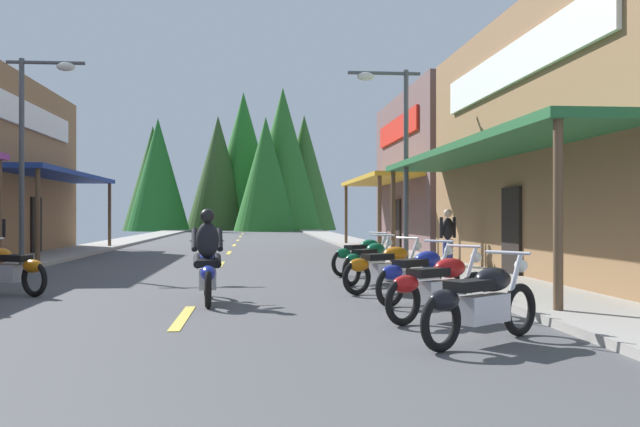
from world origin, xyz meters
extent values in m
cube|color=#4C4C4F|center=(0.00, 24.72, -0.05)|extent=(9.73, 79.44, 0.10)
cube|color=#9E9991|center=(-5.88, 24.72, 0.06)|extent=(2.02, 79.44, 0.12)
cube|color=#9E9991|center=(5.88, 24.72, 0.06)|extent=(2.02, 79.44, 0.12)
cube|color=#E0C64C|center=(0.00, 8.90, 0.01)|extent=(0.16, 2.40, 0.01)
cube|color=#E0C64C|center=(0.00, 14.42, 0.01)|extent=(0.16, 2.40, 0.01)
cube|color=#E0C64C|center=(0.00, 19.66, 0.01)|extent=(0.16, 2.40, 0.01)
cube|color=#E0C64C|center=(0.00, 25.99, 0.01)|extent=(0.16, 2.40, 0.01)
cube|color=#E0C64C|center=(0.00, 32.62, 0.01)|extent=(0.16, 2.40, 0.01)
cube|color=#E0C64C|center=(0.00, 39.11, 0.01)|extent=(0.16, 2.40, 0.01)
cube|color=#E0C64C|center=(0.00, 45.95, 0.01)|extent=(0.16, 2.40, 0.01)
cube|color=#E0C64C|center=(0.00, 52.94, 0.01)|extent=(0.16, 2.40, 0.01)
cube|color=navy|center=(-5.99, 24.92, 2.90)|extent=(1.80, 10.49, 0.16)
cylinder|color=brown|center=(-5.29, 19.87, 1.41)|extent=(0.14, 0.14, 2.82)
cylinder|color=brown|center=(-5.29, 29.96, 1.41)|extent=(0.14, 0.14, 2.82)
cube|color=white|center=(-6.83, 24.92, 4.91)|extent=(0.10, 8.16, 0.90)
cube|color=black|center=(-6.85, 24.92, 1.05)|extent=(0.08, 1.10, 2.10)
cube|color=#236033|center=(5.99, 14.38, 2.90)|extent=(1.80, 12.43, 0.16)
cylinder|color=brown|center=(5.29, 8.36, 1.41)|extent=(0.14, 0.14, 2.82)
cylinder|color=brown|center=(5.29, 20.39, 1.41)|extent=(0.14, 0.14, 2.82)
cube|color=white|center=(6.83, 14.38, 4.90)|extent=(0.10, 9.67, 0.90)
cube|color=black|center=(6.85, 14.38, 1.05)|extent=(0.08, 1.10, 2.10)
cube|color=brown|center=(10.04, 27.36, 3.20)|extent=(6.29, 10.56, 6.41)
cube|color=gold|center=(5.99, 27.36, 2.90)|extent=(1.80, 9.50, 0.16)
cylinder|color=brown|center=(5.29, 22.81, 1.41)|extent=(0.14, 0.14, 2.82)
cylinder|color=brown|center=(5.29, 31.91, 1.41)|extent=(0.14, 0.14, 2.82)
cube|color=red|center=(6.83, 27.36, 5.00)|extent=(0.10, 7.39, 0.90)
cube|color=black|center=(6.85, 27.36, 1.05)|extent=(0.08, 1.10, 2.10)
cylinder|color=#474C51|center=(-5.27, 18.39, 2.84)|extent=(0.14, 0.14, 5.69)
cylinder|color=#474C51|center=(-4.63, 18.39, 5.59)|extent=(2.06, 0.10, 0.10)
ellipsoid|color=silver|center=(-4.11, 18.39, 5.49)|extent=(0.50, 0.30, 0.24)
cylinder|color=#474C51|center=(5.27, 18.38, 2.78)|extent=(0.14, 0.14, 5.57)
cylinder|color=#474C51|center=(4.63, 18.38, 5.47)|extent=(2.06, 0.10, 0.10)
ellipsoid|color=silver|center=(4.11, 18.38, 5.37)|extent=(0.50, 0.30, 0.24)
torus|color=black|center=(4.21, 7.02, 0.32)|extent=(0.57, 0.46, 0.64)
torus|color=black|center=(3.00, 6.13, 0.32)|extent=(0.57, 0.46, 0.64)
cube|color=silver|center=(3.61, 6.57, 0.40)|extent=(0.73, 0.64, 0.32)
ellipsoid|color=black|center=(3.77, 6.69, 0.72)|extent=(0.64, 0.59, 0.28)
cube|color=black|center=(3.41, 6.42, 0.68)|extent=(0.65, 0.58, 0.12)
ellipsoid|color=black|center=(3.04, 6.16, 0.55)|extent=(0.50, 0.45, 0.24)
cylinder|color=silver|center=(4.11, 6.94, 0.65)|extent=(0.33, 0.27, 0.71)
cylinder|color=silver|center=(4.01, 6.87, 1.02)|extent=(0.39, 0.51, 0.04)
sphere|color=white|center=(4.23, 7.04, 0.85)|extent=(0.16, 0.16, 0.16)
torus|color=black|center=(4.21, 8.76, 0.32)|extent=(0.59, 0.44, 0.64)
torus|color=black|center=(2.97, 7.92, 0.32)|extent=(0.59, 0.44, 0.64)
cube|color=silver|center=(3.59, 8.34, 0.40)|extent=(0.74, 0.63, 0.32)
ellipsoid|color=#A51414|center=(3.75, 8.45, 0.72)|extent=(0.64, 0.58, 0.28)
cube|color=black|center=(3.38, 8.20, 0.68)|extent=(0.65, 0.57, 0.12)
ellipsoid|color=#A51414|center=(3.01, 7.95, 0.55)|extent=(0.50, 0.45, 0.24)
cylinder|color=silver|center=(4.10, 8.69, 0.65)|extent=(0.34, 0.26, 0.71)
cylinder|color=silver|center=(4.00, 8.62, 1.02)|extent=(0.37, 0.52, 0.04)
sphere|color=white|center=(4.23, 8.78, 0.85)|extent=(0.16, 0.16, 0.16)
torus|color=black|center=(4.34, 10.68, 0.32)|extent=(0.57, 0.47, 0.64)
torus|color=black|center=(3.15, 9.77, 0.32)|extent=(0.57, 0.47, 0.64)
cube|color=silver|center=(3.75, 10.23, 0.40)|extent=(0.73, 0.65, 0.32)
ellipsoid|color=navy|center=(3.90, 10.35, 0.72)|extent=(0.64, 0.59, 0.28)
cube|color=black|center=(3.55, 10.07, 0.68)|extent=(0.65, 0.59, 0.12)
ellipsoid|color=navy|center=(3.19, 9.80, 0.55)|extent=(0.50, 0.46, 0.24)
cylinder|color=silver|center=(4.24, 10.60, 0.65)|extent=(0.33, 0.27, 0.71)
cylinder|color=silver|center=(4.14, 10.53, 1.02)|extent=(0.40, 0.50, 0.04)
sphere|color=white|center=(4.36, 10.70, 0.85)|extent=(0.16, 0.16, 0.16)
torus|color=black|center=(4.16, 12.26, 0.32)|extent=(0.60, 0.41, 0.64)
torus|color=black|center=(2.87, 11.49, 0.32)|extent=(0.60, 0.41, 0.64)
cube|color=silver|center=(3.51, 11.87, 0.40)|extent=(0.74, 0.60, 0.32)
ellipsoid|color=#BF660C|center=(3.68, 11.97, 0.72)|extent=(0.64, 0.56, 0.28)
cube|color=black|center=(3.30, 11.74, 0.68)|extent=(0.66, 0.55, 0.12)
ellipsoid|color=#BF660C|center=(2.91, 11.51, 0.55)|extent=(0.50, 0.43, 0.24)
cylinder|color=silver|center=(4.04, 12.19, 0.65)|extent=(0.35, 0.24, 0.71)
cylinder|color=silver|center=(3.94, 12.13, 1.02)|extent=(0.34, 0.54, 0.04)
sphere|color=white|center=(4.18, 12.27, 0.85)|extent=(0.16, 0.16, 0.16)
torus|color=black|center=(3.97, 14.21, 0.32)|extent=(0.49, 0.55, 0.64)
torus|color=black|center=(2.99, 13.07, 0.32)|extent=(0.49, 0.55, 0.64)
cube|color=silver|center=(3.48, 13.64, 0.40)|extent=(0.67, 0.71, 0.32)
ellipsoid|color=#0C5933|center=(3.61, 13.79, 0.72)|extent=(0.61, 0.63, 0.28)
cube|color=black|center=(3.31, 13.45, 0.68)|extent=(0.60, 0.64, 0.12)
ellipsoid|color=#0C5933|center=(3.02, 13.11, 0.55)|extent=(0.47, 0.49, 0.24)
cylinder|color=silver|center=(3.88, 14.11, 0.65)|extent=(0.29, 0.32, 0.71)
cylinder|color=silver|center=(3.80, 14.02, 1.02)|extent=(0.48, 0.42, 0.04)
sphere|color=white|center=(3.99, 14.23, 0.85)|extent=(0.16, 0.16, 0.16)
torus|color=black|center=(4.26, 16.19, 0.32)|extent=(0.57, 0.46, 0.64)
torus|color=black|center=(3.06, 15.29, 0.32)|extent=(0.57, 0.46, 0.64)
cube|color=silver|center=(3.66, 15.74, 0.40)|extent=(0.73, 0.64, 0.32)
ellipsoid|color=#0C5933|center=(3.82, 15.86, 0.72)|extent=(0.64, 0.59, 0.28)
cube|color=black|center=(3.46, 15.59, 0.68)|extent=(0.65, 0.58, 0.12)
ellipsoid|color=#0C5933|center=(3.10, 15.32, 0.55)|extent=(0.50, 0.46, 0.24)
cylinder|color=silver|center=(4.15, 16.11, 0.65)|extent=(0.33, 0.27, 0.71)
cylinder|color=silver|center=(4.06, 16.04, 1.02)|extent=(0.39, 0.50, 0.04)
sphere|color=white|center=(4.28, 16.21, 0.85)|extent=(0.16, 0.16, 0.16)
torus|color=black|center=(-2.91, 11.74, 0.32)|extent=(0.59, 0.44, 0.64)
cube|color=silver|center=(-3.53, 12.16, 0.40)|extent=(0.74, 0.63, 0.32)
ellipsoid|color=#BF660C|center=(-3.70, 12.27, 0.72)|extent=(0.64, 0.58, 0.28)
cube|color=black|center=(-3.32, 12.02, 0.68)|extent=(0.65, 0.57, 0.12)
ellipsoid|color=#BF660C|center=(-2.95, 11.77, 0.55)|extent=(0.50, 0.45, 0.24)
torus|color=black|center=(0.16, 11.39, 0.32)|extent=(0.15, 0.65, 0.64)
torus|color=black|center=(0.29, 9.90, 0.32)|extent=(0.15, 0.65, 0.64)
cube|color=silver|center=(0.22, 10.65, 0.40)|extent=(0.34, 0.72, 0.32)
ellipsoid|color=navy|center=(0.21, 10.85, 0.72)|extent=(0.36, 0.58, 0.28)
cube|color=black|center=(0.24, 10.40, 0.68)|extent=(0.33, 0.62, 0.12)
ellipsoid|color=navy|center=(0.28, 9.95, 0.55)|extent=(0.28, 0.46, 0.24)
cylinder|color=silver|center=(0.17, 11.26, 0.65)|extent=(0.09, 0.38, 0.71)
cylinder|color=silver|center=(0.18, 11.15, 1.02)|extent=(0.60, 0.09, 0.04)
sphere|color=white|center=(0.16, 11.42, 0.85)|extent=(0.16, 0.16, 0.16)
ellipsoid|color=black|center=(0.24, 10.50, 1.05)|extent=(0.41, 0.41, 0.64)
sphere|color=black|center=(0.23, 10.55, 1.45)|extent=(0.24, 0.24, 0.24)
cylinder|color=black|center=(0.06, 10.65, 0.70)|extent=(0.17, 0.43, 0.24)
cylinder|color=black|center=(0.00, 10.78, 1.05)|extent=(0.14, 0.51, 0.40)
cylinder|color=black|center=(0.38, 10.68, 0.70)|extent=(0.17, 0.43, 0.24)
cylinder|color=black|center=(0.42, 10.81, 1.05)|extent=(0.14, 0.51, 0.40)
cylinder|color=#333F8C|center=(6.14, 16.93, 0.41)|extent=(0.14, 0.14, 0.81)
cylinder|color=#333F8C|center=(5.98, 16.84, 0.41)|extent=(0.14, 0.14, 0.81)
ellipsoid|color=black|center=(6.06, 16.89, 1.10)|extent=(0.44, 0.40, 0.58)
cylinder|color=black|center=(6.27, 17.01, 1.13)|extent=(0.09, 0.09, 0.55)
cylinder|color=black|center=(5.85, 16.77, 1.13)|extent=(0.09, 0.09, 0.55)
sphere|color=beige|center=(6.06, 16.89, 1.51)|extent=(0.22, 0.22, 0.22)
cylinder|color=black|center=(-6.22, 19.83, 1.08)|extent=(0.09, 0.09, 0.52)
cone|color=#2F5F23|center=(5.61, 65.76, 5.49)|extent=(6.15, 6.15, 10.99)
cone|color=#246523|center=(1.90, 61.86, 5.12)|extent=(5.73, 5.73, 10.24)
cone|color=#276623|center=(3.52, 64.24, 6.65)|extent=(7.45, 7.45, 13.30)
cone|color=#304C23|center=(-2.63, 67.33, 5.52)|extent=(6.18, 6.18, 11.04)
cone|color=#1F6423|center=(-7.80, 63.41, 5.11)|extent=(5.72, 5.72, 10.21)
cone|color=#246A23|center=(-0.22, 69.08, 6.83)|extent=(7.65, 7.65, 13.66)
cone|color=#2F5A23|center=(-8.35, 63.99, 4.78)|extent=(5.36, 5.36, 9.57)
camera|label=1|loc=(1.03, -1.24, 1.47)|focal=39.56mm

